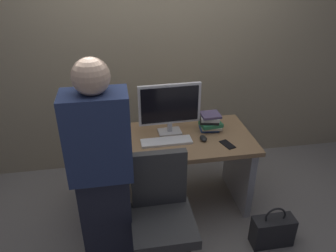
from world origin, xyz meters
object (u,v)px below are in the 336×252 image
(monitor, at_px, (170,106))
(person_at_desk, at_px, (102,176))
(cup_near_keyboard, at_px, (115,148))
(handbag, at_px, (272,231))
(keyboard, at_px, (166,141))
(cell_phone, at_px, (227,144))
(mouse, at_px, (203,138))
(desk, at_px, (167,160))
(book_stack, at_px, (210,122))
(cup_by_monitor, at_px, (107,130))
(office_chair, at_px, (162,222))

(monitor, bearing_deg, person_at_desk, -128.80)
(cup_near_keyboard, relative_size, handbag, 0.26)
(keyboard, height_order, cell_phone, keyboard)
(person_at_desk, bearing_deg, mouse, 32.76)
(desk, bearing_deg, handbag, -39.00)
(desk, bearing_deg, book_stack, 13.01)
(mouse, relative_size, cup_by_monitor, 1.03)
(office_chair, relative_size, book_stack, 4.40)
(keyboard, bearing_deg, cup_by_monitor, 155.39)
(keyboard, xyz_separation_m, cup_by_monitor, (-0.49, 0.22, 0.04))
(person_at_desk, distance_m, book_stack, 1.18)
(desk, distance_m, book_stack, 0.51)
(desk, distance_m, handbag, 1.05)
(cup_near_keyboard, distance_m, cup_by_monitor, 0.32)
(cup_near_keyboard, distance_m, cell_phone, 0.93)
(monitor, distance_m, keyboard, 0.30)
(desk, xyz_separation_m, monitor, (0.04, 0.10, 0.48))
(monitor, relative_size, keyboard, 1.26)
(mouse, relative_size, cup_near_keyboard, 1.03)
(keyboard, bearing_deg, desk, 75.51)
(person_at_desk, relative_size, cup_near_keyboard, 16.91)
(cup_near_keyboard, height_order, cup_by_monitor, same)
(person_at_desk, bearing_deg, keyboard, 46.61)
(desk, relative_size, cell_phone, 10.35)
(keyboard, xyz_separation_m, mouse, (0.32, -0.01, 0.01))
(office_chair, relative_size, monitor, 1.74)
(office_chair, distance_m, cell_phone, 0.85)
(keyboard, distance_m, mouse, 0.32)
(monitor, bearing_deg, cup_near_keyboard, -151.52)
(mouse, relative_size, book_stack, 0.47)
(handbag, bearing_deg, cell_phone, 123.45)
(person_at_desk, xyz_separation_m, book_stack, (0.94, 0.71, -0.04))
(person_at_desk, relative_size, handbag, 4.34)
(monitor, xyz_separation_m, handbag, (0.73, -0.73, -0.84))
(office_chair, distance_m, handbag, 0.96)
(desk, xyz_separation_m, cup_by_monitor, (-0.50, 0.15, 0.27))
(monitor, bearing_deg, handbag, -44.95)
(book_stack, bearing_deg, mouse, -122.03)
(monitor, relative_size, cup_by_monitor, 5.56)
(desk, xyz_separation_m, office_chair, (-0.15, -0.67, -0.08))
(desk, bearing_deg, cup_by_monitor, 163.08)
(keyboard, distance_m, cup_by_monitor, 0.53)
(office_chair, relative_size, keyboard, 2.19)
(person_at_desk, distance_m, cup_by_monitor, 0.77)
(person_at_desk, xyz_separation_m, cup_by_monitor, (0.03, 0.76, -0.07))
(desk, relative_size, mouse, 14.90)
(person_at_desk, bearing_deg, cell_phone, 22.78)
(cup_near_keyboard, bearing_deg, cell_phone, -1.56)
(cup_by_monitor, bearing_deg, cup_near_keyboard, -79.80)
(person_at_desk, xyz_separation_m, cell_phone, (1.01, 0.43, -0.11))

